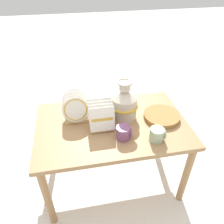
# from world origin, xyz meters

# --- Properties ---
(ground_plane) EXTENTS (14.00, 14.00, 0.00)m
(ground_plane) POSITION_xyz_m (0.00, 0.00, 0.00)
(ground_plane) COLOR silver
(display_table) EXTENTS (1.16, 0.75, 0.66)m
(display_table) POSITION_xyz_m (0.00, 0.00, 0.58)
(display_table) COLOR #9E754C
(display_table) RESTS_ON ground_plane
(ceramic_vase) EXTENTS (0.22, 0.22, 0.32)m
(ceramic_vase) POSITION_xyz_m (0.11, 0.06, 0.80)
(ceramic_vase) COLOR beige
(ceramic_vase) RESTS_ON display_table
(dish_rack_round_plates) EXTENTS (0.20, 0.18, 0.22)m
(dish_rack_round_plates) POSITION_xyz_m (-0.26, 0.11, 0.76)
(dish_rack_round_plates) COLOR tan
(dish_rack_round_plates) RESTS_ON display_table
(dish_rack_square_plates) EXTENTS (0.18, 0.17, 0.20)m
(dish_rack_square_plates) POSITION_xyz_m (-0.09, -0.02, 0.74)
(dish_rack_square_plates) COLOR tan
(dish_rack_square_plates) RESTS_ON display_table
(wicker_charger_stack) EXTENTS (0.28, 0.28, 0.04)m
(wicker_charger_stack) POSITION_xyz_m (0.40, -0.01, 0.68)
(wicker_charger_stack) COLOR olive
(wicker_charger_stack) RESTS_ON display_table
(mug_sage_glaze) EXTENTS (0.11, 0.10, 0.10)m
(mug_sage_glaze) POSITION_xyz_m (0.28, -0.24, 0.71)
(mug_sage_glaze) COLOR #9EB28E
(mug_sage_glaze) RESTS_ON display_table
(mug_plum_glaze) EXTENTS (0.11, 0.10, 0.10)m
(mug_plum_glaze) POSITION_xyz_m (0.05, -0.17, 0.71)
(mug_plum_glaze) COLOR #7A4770
(mug_plum_glaze) RESTS_ON display_table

